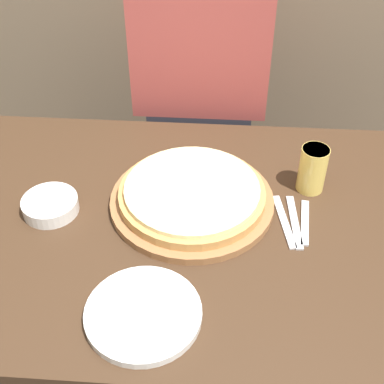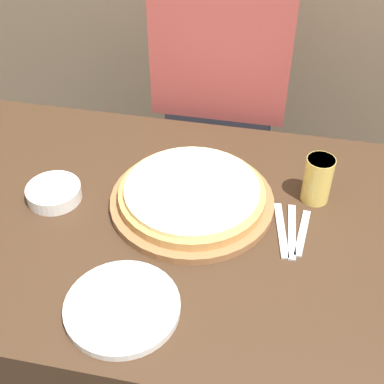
{
  "view_description": "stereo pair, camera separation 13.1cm",
  "coord_description": "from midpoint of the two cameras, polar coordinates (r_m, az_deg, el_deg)",
  "views": [
    {
      "loc": [
        0.08,
        -0.92,
        1.68
      ],
      "look_at": [
        0.01,
        0.07,
        0.81
      ],
      "focal_mm": 50.0,
      "sensor_mm": 36.0,
      "label": 1
    },
    {
      "loc": [
        0.21,
        -0.9,
        1.68
      ],
      "look_at": [
        0.01,
        0.07,
        0.81
      ],
      "focal_mm": 50.0,
      "sensor_mm": 36.0,
      "label": 2
    }
  ],
  "objects": [
    {
      "name": "fork",
      "position": [
        1.3,
        12.38,
        -4.1
      ],
      "size": [
        0.05,
        0.18,
        0.0
      ],
      "color": "silver",
      "rests_on": "dining_table"
    },
    {
      "name": "dining_table",
      "position": [
        1.59,
        1.59,
        -13.35
      ],
      "size": [
        1.39,
        0.86,
        0.77
      ],
      "color": "#3D2819",
      "rests_on": "ground_plane"
    },
    {
      "name": "beer_glass",
      "position": [
        1.36,
        16.0,
        1.36
      ],
      "size": [
        0.07,
        0.07,
        0.12
      ],
      "color": "#E5C65B",
      "rests_on": "dining_table"
    },
    {
      "name": "spoon",
      "position": [
        1.3,
        14.56,
        -4.38
      ],
      "size": [
        0.03,
        0.16,
        0.0
      ],
      "color": "silver",
      "rests_on": "dining_table"
    },
    {
      "name": "pizza_on_board",
      "position": [
        1.32,
        2.84,
        -0.59
      ],
      "size": [
        0.41,
        0.41,
        0.06
      ],
      "color": "#99663D",
      "rests_on": "dining_table"
    },
    {
      "name": "dinner_plate",
      "position": [
        1.12,
        -4.06,
        -12.34
      ],
      "size": [
        0.24,
        0.24,
        0.02
      ],
      "color": "silver",
      "rests_on": "dining_table"
    },
    {
      "name": "dinner_knife",
      "position": [
        1.3,
        13.47,
        -4.24
      ],
      "size": [
        0.03,
        0.18,
        0.0
      ],
      "color": "silver",
      "rests_on": "dining_table"
    },
    {
      "name": "side_bowl",
      "position": [
        1.37,
        -11.9,
        -0.2
      ],
      "size": [
        0.14,
        0.14,
        0.04
      ],
      "color": "silver",
      "rests_on": "dining_table"
    },
    {
      "name": "diner_person",
      "position": [
        1.82,
        5.17,
        6.95
      ],
      "size": [
        0.41,
        0.2,
        1.36
      ],
      "color": "#33333D",
      "rests_on": "ground_plane"
    }
  ]
}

